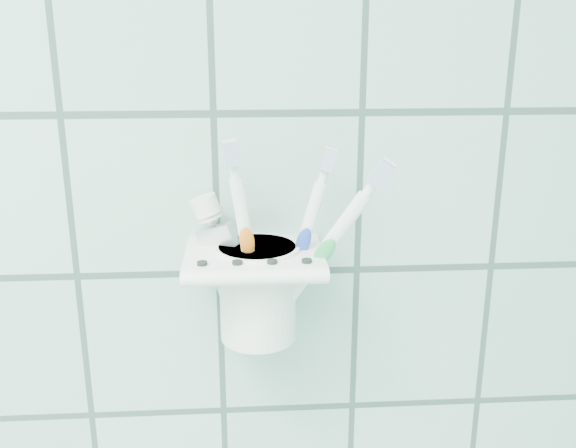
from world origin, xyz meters
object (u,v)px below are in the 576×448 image
(toothpaste_tube, at_px, (249,250))
(toothbrush_blue, at_px, (276,240))
(cup, at_px, (258,288))
(holder_bracket, at_px, (254,259))
(toothbrush_orange, at_px, (265,228))
(toothbrush_pink, at_px, (261,239))

(toothpaste_tube, bearing_deg, toothbrush_blue, -4.81)
(cup, relative_size, toothbrush_blue, 0.51)
(holder_bracket, height_order, toothbrush_orange, toothbrush_orange)
(holder_bracket, distance_m, cup, 0.03)
(holder_bracket, relative_size, toothpaste_tube, 0.87)
(holder_bracket, bearing_deg, cup, 54.63)
(cup, height_order, toothbrush_pink, toothbrush_pink)
(cup, height_order, toothbrush_blue, toothbrush_blue)
(toothbrush_pink, distance_m, toothbrush_blue, 0.02)
(cup, xyz_separation_m, toothpaste_tube, (-0.01, 0.01, 0.04))
(toothbrush_blue, distance_m, toothbrush_orange, 0.02)
(toothbrush_pink, bearing_deg, holder_bracket, 128.12)
(holder_bracket, xyz_separation_m, toothbrush_orange, (0.01, 0.00, 0.03))
(toothbrush_orange, height_order, toothpaste_tube, toothbrush_orange)
(holder_bracket, bearing_deg, toothbrush_blue, -3.93)
(toothbrush_blue, bearing_deg, holder_bracket, -176.69)
(toothbrush_pink, xyz_separation_m, toothbrush_blue, (0.01, 0.00, -0.00))
(toothbrush_orange, bearing_deg, toothpaste_tube, 151.87)
(toothbrush_pink, distance_m, toothpaste_tube, 0.03)
(toothbrush_pink, relative_size, toothbrush_blue, 1.04)
(cup, bearing_deg, toothbrush_blue, -17.95)
(holder_bracket, relative_size, toothbrush_orange, 0.65)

